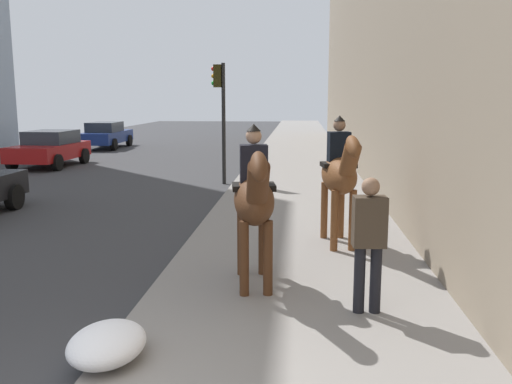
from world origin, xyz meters
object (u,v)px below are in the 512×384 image
Objects in this scene: mounted_horse_far at (340,174)px; pedestrian_greeting at (369,236)px; traffic_light_near_curb at (221,104)px; car_far_lane at (106,135)px; car_mid_lane at (50,148)px; mounted_horse_near at (254,198)px.

pedestrian_greeting is (-3.17, -0.14, -0.33)m from mounted_horse_far.
pedestrian_greeting is 0.44× the size of traffic_light_near_curb.
traffic_light_near_curb is at bearing 13.60° from pedestrian_greeting.
car_mid_lane is at bearing -177.02° from car_far_lane.
mounted_horse_near is 1.73m from pedestrian_greeting.
mounted_horse_far is 0.59× the size of car_mid_lane.
mounted_horse_near is at bearing -169.29° from traffic_light_near_curb.
pedestrian_greeting reaches higher than car_mid_lane.
mounted_horse_near is at bearing 56.11° from pedestrian_greeting.
car_far_lane is (19.69, 11.30, -0.68)m from mounted_horse_far.
mounted_horse_far is 3.19m from pedestrian_greeting.
traffic_light_near_curb is (10.82, 3.36, 1.47)m from pedestrian_greeting.
pedestrian_greeting is 11.43m from traffic_light_near_curb.
car_far_lane is 14.61m from traffic_light_near_curb.
car_mid_lane is (14.80, 10.90, -0.35)m from pedestrian_greeting.
car_mid_lane is 1.04× the size of traffic_light_near_curb.
car_mid_lane is 8.71m from traffic_light_near_curb.
pedestrian_greeting is 0.38× the size of car_far_lane.
traffic_light_near_curb is at bearing 64.29° from car_mid_lane.
mounted_horse_near is 24.16m from car_far_lane.
mounted_horse_near is at bearing 36.15° from car_mid_lane.
mounted_horse_far reaches higher than car_far_lane.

